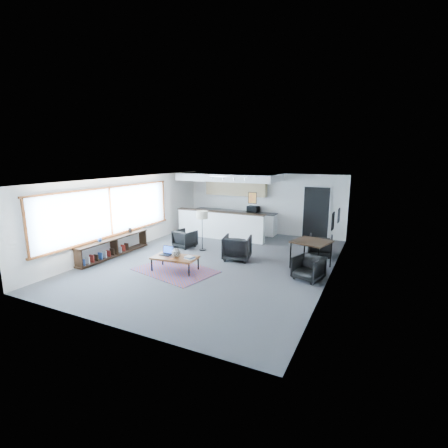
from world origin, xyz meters
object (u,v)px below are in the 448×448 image
at_px(armchair_left, 185,238).
at_px(ceramic_pot, 176,253).
at_px(dining_table, 311,243).
at_px(laptop, 167,252).
at_px(book_stack, 190,258).
at_px(dining_chair_near, 308,269).
at_px(dining_chair_far, 320,246).
at_px(floor_lamp, 202,216).
at_px(coffee_table, 175,258).
at_px(armchair_right, 237,246).
at_px(microwave, 253,209).

bearing_deg(armchair_left, ceramic_pot, 128.48).
distance_m(armchair_left, dining_table, 4.65).
height_order(laptop, ceramic_pot, ceramic_pot).
height_order(book_stack, dining_chair_near, dining_chair_near).
relative_size(armchair_left, dining_table, 0.59).
bearing_deg(dining_chair_near, ceramic_pot, -145.58).
distance_m(laptop, dining_chair_far, 5.13).
bearing_deg(dining_table, floor_lamp, 176.85).
bearing_deg(floor_lamp, coffee_table, -81.17).
xyz_separation_m(book_stack, armchair_left, (-1.60, 2.25, -0.11)).
bearing_deg(laptop, ceramic_pot, -16.32).
bearing_deg(ceramic_pot, floor_lamp, 100.19).
xyz_separation_m(floor_lamp, dining_chair_far, (3.92, 1.18, -0.91)).
relative_size(floor_lamp, dining_chair_near, 2.34).
bearing_deg(dining_chair_far, laptop, 32.64).
distance_m(coffee_table, dining_chair_far, 4.93).
relative_size(book_stack, dining_table, 0.25).
bearing_deg(coffee_table, ceramic_pot, -16.11).
bearing_deg(armchair_left, armchair_right, 179.53).
distance_m(armchair_right, dining_table, 2.35).
xyz_separation_m(laptop, armchair_left, (-0.77, 2.17, -0.14)).
xyz_separation_m(dining_chair_near, dining_chair_far, (-0.09, 2.39, 0.02)).
relative_size(laptop, dining_table, 0.29).
height_order(coffee_table, book_stack, book_stack).
bearing_deg(floor_lamp, ceramic_pot, -79.81).
relative_size(armchair_right, dining_table, 0.72).
distance_m(armchair_right, dining_chair_far, 2.87).
height_order(laptop, microwave, microwave).
bearing_deg(book_stack, dining_chair_near, 17.42).
height_order(dining_table, microwave, microwave).
xyz_separation_m(ceramic_pot, floor_lamp, (-0.40, 2.23, 0.68)).
xyz_separation_m(armchair_right, dining_chair_near, (2.46, -0.77, -0.13)).
height_order(coffee_table, dining_chair_near, dining_chair_near).
bearing_deg(microwave, book_stack, -82.33).
relative_size(book_stack, dining_chair_near, 0.50).
bearing_deg(armchair_right, ceramic_pot, 45.13).
bearing_deg(dining_chair_far, dining_table, 80.36).
distance_m(ceramic_pot, armchair_left, 2.56).
height_order(armchair_left, microwave, microwave).
height_order(book_stack, floor_lamp, floor_lamp).
relative_size(floor_lamp, microwave, 2.89).
relative_size(dining_chair_far, microwave, 1.33).
bearing_deg(armchair_right, dining_table, 173.36).
height_order(armchair_right, microwave, microwave).
bearing_deg(ceramic_pot, coffee_table, 169.33).
height_order(coffee_table, ceramic_pot, ceramic_pot).
bearing_deg(armchair_right, microwave, -89.09).
distance_m(book_stack, armchair_left, 2.76).
bearing_deg(armchair_right, dining_chair_near, 150.30).
relative_size(laptop, floor_lamp, 0.24).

